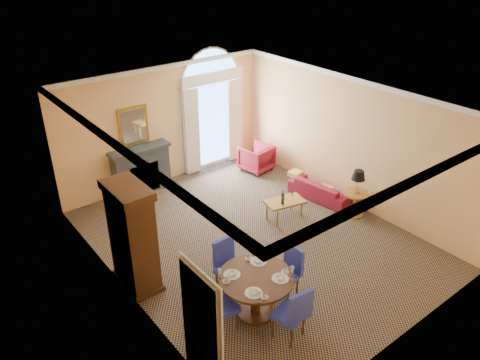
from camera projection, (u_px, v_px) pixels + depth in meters
ground at (254, 239)px, 10.51m from camera, size 7.50×7.50×0.00m
room_envelope at (234, 126)px, 9.79m from camera, size 6.04×7.52×3.45m
armoire at (133, 239)px, 8.74m from camera, size 0.62×1.10×2.15m
dining_table at (256, 287)px, 8.18m from camera, size 1.33×1.33×1.04m
dining_chair_north at (227, 262)px, 8.82m from camera, size 0.58×0.58×1.06m
dining_chair_south at (294, 312)px, 7.65m from camera, size 0.58×0.58×1.06m
dining_chair_east at (289, 269)px, 8.63m from camera, size 0.61×0.61×1.06m
dining_chair_west at (217, 303)px, 7.83m from camera, size 0.55×0.53×1.06m
sofa at (321, 190)px, 12.04m from camera, size 0.90×1.75×0.49m
armchair at (256, 158)px, 13.44m from camera, size 0.93×0.95×0.75m
coffee_table at (285, 202)px, 11.10m from camera, size 1.02×0.71×0.81m
side_table at (357, 188)px, 11.10m from camera, size 0.61×0.61×1.17m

